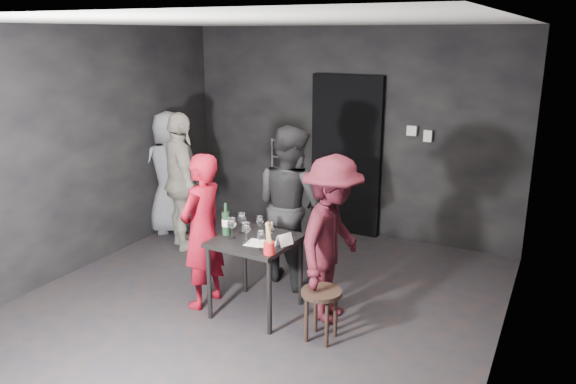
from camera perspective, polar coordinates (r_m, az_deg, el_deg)
The scene contains 27 objects.
floor at distance 5.69m, azimuth -3.47°, elevation -11.46°, with size 4.50×5.00×0.02m, color black.
ceiling at distance 5.05m, azimuth -4.00°, elevation 16.88°, with size 4.50×5.00×0.02m, color silver.
wall_back at distance 7.42m, azimuth 6.17°, elevation 6.02°, with size 4.50×0.04×2.70m, color black.
wall_front at distance 3.41m, azimuth -25.71°, elevation -7.41°, with size 4.50×0.04×2.70m, color black.
wall_left at distance 6.62m, azimuth -20.80°, elevation 3.87°, with size 0.04×5.00×2.70m, color black.
wall_right at distance 4.54m, azimuth 21.61°, elevation -1.38°, with size 0.04×5.00×2.70m, color black.
doorway at distance 7.42m, azimuth 5.93°, elevation 3.67°, with size 0.95×0.10×2.10m, color black.
wallbox_upper at distance 7.11m, azimuth 12.49°, elevation 6.11°, with size 0.12×0.06×0.12m, color #B7B7B2.
wallbox_lower at distance 7.07m, azimuth 14.04°, elevation 5.55°, with size 0.10×0.06×0.14m, color #B7B7B2.
hand_truck at distance 7.87m, azimuth -0.56°, elevation -1.79°, with size 0.40×0.34×1.21m.
tasting_table at distance 5.32m, azimuth -3.31°, elevation -5.74°, with size 0.72×0.72×0.75m.
stool at distance 4.96m, azimuth 3.41°, elevation -10.91°, with size 0.36×0.36×0.47m.
server_red at distance 5.48m, azimuth -8.72°, elevation -3.81°, with size 0.57×0.37×1.56m, color maroon.
woman_black at distance 5.91m, azimuth 0.25°, elevation -0.28°, with size 0.94×0.51×1.93m, color black.
man_maroon at distance 5.16m, azimuth 4.50°, elevation -4.44°, with size 1.06×0.49×1.64m, color #49131D.
bystander_cream at distance 6.95m, azimuth -10.83°, elevation 1.94°, with size 1.14×0.54×1.94m, color beige.
bystander_grey at distance 7.59m, azimuth -11.90°, elevation 2.51°, with size 0.88×0.48×1.80m, color gray.
tasting_mat at distance 5.15m, azimuth -2.71°, elevation -5.27°, with size 0.29×0.19×0.00m, color white.
wine_glass_a at distance 5.27m, azimuth -5.73°, elevation -3.56°, with size 0.08×0.08×0.22m, color white, non-canonical shape.
wine_glass_b at distance 5.41m, azimuth -4.71°, elevation -3.03°, with size 0.08×0.08×0.22m, color white, non-canonical shape.
wine_glass_c at distance 5.37m, azimuth -2.88°, elevation -3.29°, with size 0.07×0.07×0.19m, color white, non-canonical shape.
wine_glass_d at distance 5.14m, azimuth -4.27°, elevation -4.04°, with size 0.08×0.08×0.22m, color white, non-canonical shape.
wine_glass_e at distance 5.00m, azimuth -2.77°, elevation -4.78°, with size 0.07×0.07×0.19m, color white, non-canonical shape.
wine_glass_f at distance 5.18m, azimuth -1.79°, elevation -4.09°, with size 0.07×0.07×0.18m, color white, non-canonical shape.
wine_bottle at distance 5.37m, azimuth -6.32°, elevation -3.11°, with size 0.08×0.08×0.31m.
breadstick_cup at distance 4.87m, azimuth -1.94°, elevation -4.77°, with size 0.10×0.10×0.31m.
reserved_card at distance 5.10m, azimuth -0.56°, elevation -4.83°, with size 0.09×0.14×0.11m, color white, non-canonical shape.
Camera 1 is at (2.58, -4.35, 2.61)m, focal length 35.00 mm.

